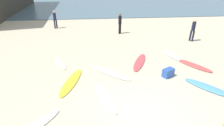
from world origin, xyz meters
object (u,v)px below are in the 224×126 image
Objects in this scene: surfboard_0 at (105,97)px; surfboard_9 at (194,65)px; surfboard_1 at (140,62)px; surfboard_4 at (60,63)px; surfboard_6 at (111,73)px; beachgoer_near at (120,22)px; surfboard_5 at (71,82)px; surfboard_7 at (172,55)px; beachgoer_mid at (55,19)px; surfboard_2 at (208,88)px; beach_cooler at (168,73)px; beachgoer_far at (193,29)px.

surfboard_9 is at bearing 7.09° from surfboard_0.
surfboard_9 is at bearing 10.29° from surfboard_1.
surfboard_6 is (2.93, -1.51, 0.01)m from surfboard_4.
beachgoer_near is at bearing 117.99° from surfboard_1.
surfboard_5 is (-1.58, 1.38, 0.00)m from surfboard_0.
surfboard_6 is at bearing 14.35° from surfboard_7.
surfboard_7 is at bearing 43.46° from surfboard_1.
beachgoer_mid is at bearing -111.03° from surfboard_6.
surfboard_4 is 3.29m from surfboard_6.
surfboard_1 is 6.13m from beachgoer_near.
beach_cooler is at bearing -79.49° from surfboard_2.
surfboard_2 is at bearing 108.30° from beachgoer_far.
surfboard_2 is 1.27× the size of beachgoer_far.
surfboard_4 is 2.38m from surfboard_5.
surfboard_7 reaches higher than surfboard_0.
surfboard_4 is 0.76× the size of surfboard_6.
surfboard_9 reaches higher than surfboard_5.
surfboard_6 reaches higher than surfboard_5.
beach_cooler is at bearing 43.90° from beachgoer_near.
beachgoer_far is 6.57m from beach_cooler.
beachgoer_mid reaches higher than surfboard_2.
surfboard_5 is 1.46× the size of beachgoer_near.
beach_cooler is (1.08, -1.74, 0.18)m from surfboard_1.
surfboard_0 is at bearing 21.63° from beachgoer_near.
surfboard_9 is 7.67m from beachgoer_near.
surfboard_5 is at bearing -178.67° from beach_cooler.
surfboard_9 is (3.04, -0.75, 0.00)m from surfboard_1.
beachgoer_mid reaches higher than surfboard_6.
surfboard_5 is 6.79m from surfboard_7.
surfboard_6 is at bearing 21.80° from beachgoer_near.
surfboard_4 is 0.89× the size of surfboard_9.
surfboard_4 is at bearing -52.84° from surfboard_5.
surfboard_9 is (6.92, 1.11, 0.01)m from surfboard_5.
surfboard_7 is 5.97m from beachgoer_near.
beachgoer_near reaches higher than surfboard_1.
surfboard_7 is 2.88m from beach_cooler.
beachgoer_far is (2.46, 6.45, 0.94)m from surfboard_2.
surfboard_6 reaches higher than surfboard_4.
surfboard_4 is at bearing 56.88° from beachgoer_far.
surfboard_9 is (0.50, 2.23, 0.00)m from surfboard_2.
surfboard_4 is 0.97× the size of surfboard_7.
surfboard_0 is at bearing 81.77° from beachgoer_far.
beachgoer_near is at bearing -98.73° from surfboard_5.
beachgoer_far is (5.40, -2.57, -0.01)m from beachgoer_near.
beachgoer_far is at bearing -134.00° from surfboard_5.
surfboard_1 is at bearing -139.33° from surfboard_5.
surfboard_5 is at bearing -24.30° from surfboard_9.
beachgoer_mid is at bearing -60.84° from surfboard_5.
surfboard_9 is 13.20m from beachgoer_mid.
beach_cooler is at bearing 91.92° from beachgoer_mid.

